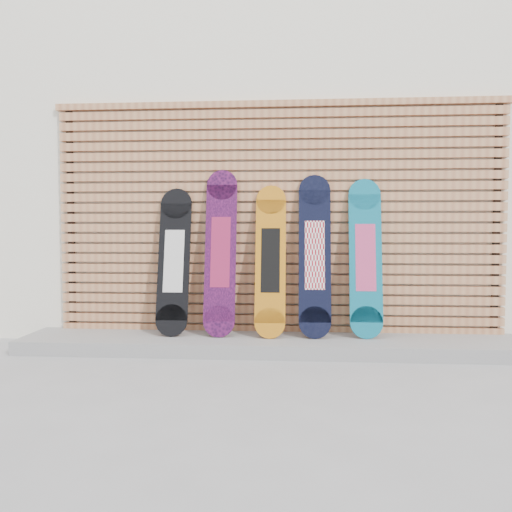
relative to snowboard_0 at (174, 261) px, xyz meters
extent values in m
plane|color=gray|center=(1.10, -0.78, -0.80)|extent=(80.00, 80.00, 0.00)
cube|color=white|center=(1.60, 2.72, 1.00)|extent=(12.00, 5.00, 3.60)
cube|color=gray|center=(0.95, -0.10, -0.74)|extent=(4.60, 0.70, 0.12)
cube|color=#B07049|center=(0.95, 0.19, -0.66)|extent=(4.20, 0.05, 0.08)
cube|color=#B07049|center=(0.95, 0.19, -0.56)|extent=(4.20, 0.05, 0.08)
cube|color=#B07049|center=(0.95, 0.19, -0.47)|extent=(4.20, 0.05, 0.07)
cube|color=#B07049|center=(0.95, 0.19, -0.37)|extent=(4.20, 0.05, 0.07)
cube|color=#B07049|center=(0.95, 0.19, -0.27)|extent=(4.20, 0.05, 0.07)
cube|color=#B07049|center=(0.95, 0.19, -0.18)|extent=(4.20, 0.05, 0.07)
cube|color=#B07049|center=(0.95, 0.19, -0.08)|extent=(4.20, 0.05, 0.07)
cube|color=#B07049|center=(0.95, 0.19, 0.02)|extent=(4.20, 0.05, 0.07)
cube|color=#B07049|center=(0.95, 0.19, 0.11)|extent=(4.20, 0.05, 0.07)
cube|color=#B07049|center=(0.95, 0.19, 0.21)|extent=(4.20, 0.05, 0.08)
cube|color=#B07049|center=(0.95, 0.19, 0.31)|extent=(4.20, 0.05, 0.08)
cube|color=#B07049|center=(0.95, 0.19, 0.41)|extent=(4.20, 0.05, 0.08)
cube|color=#B07049|center=(0.95, 0.19, 0.50)|extent=(4.20, 0.05, 0.08)
cube|color=#B07049|center=(0.95, 0.19, 0.60)|extent=(4.20, 0.05, 0.08)
cube|color=#B07049|center=(0.95, 0.19, 0.70)|extent=(4.20, 0.05, 0.08)
cube|color=#B07049|center=(0.95, 0.19, 0.79)|extent=(4.20, 0.05, 0.08)
cube|color=#B07049|center=(0.95, 0.19, 0.89)|extent=(4.20, 0.05, 0.08)
cube|color=#B07049|center=(0.95, 0.19, 0.99)|extent=(4.20, 0.05, 0.08)
cube|color=#B07049|center=(0.95, 0.19, 1.08)|extent=(4.20, 0.05, 0.08)
cube|color=#B07049|center=(0.95, 0.19, 1.18)|extent=(4.20, 0.05, 0.08)
cube|color=#B07049|center=(0.95, 0.19, 1.28)|extent=(4.20, 0.05, 0.08)
cube|color=#B07049|center=(0.95, 0.19, 1.38)|extent=(4.20, 0.05, 0.08)
cube|color=black|center=(-1.07, 0.21, 0.32)|extent=(0.06, 0.04, 2.23)
cube|color=black|center=(2.97, 0.21, 0.32)|extent=(0.06, 0.04, 2.23)
cube|color=#B07049|center=(0.95, 0.19, 1.47)|extent=(4.26, 0.07, 0.06)
cube|color=black|center=(0.00, 0.00, 0.00)|extent=(0.30, 0.26, 1.07)
cylinder|color=black|center=(0.00, -0.12, -0.53)|extent=(0.30, 0.08, 0.29)
cylinder|color=black|center=(0.00, 0.12, 0.53)|extent=(0.30, 0.08, 0.29)
cube|color=silver|center=(0.00, 0.00, 0.00)|extent=(0.18, 0.15, 0.58)
cube|color=black|center=(0.44, 0.00, 0.09)|extent=(0.29, 0.26, 1.25)
cylinder|color=black|center=(0.44, -0.12, -0.54)|extent=(0.29, 0.08, 0.29)
cylinder|color=black|center=(0.44, 0.12, 0.71)|extent=(0.29, 0.08, 0.29)
cube|color=#921D48|center=(0.44, 0.00, 0.09)|extent=(0.18, 0.15, 0.65)
cube|color=#BF7214|center=(0.90, -0.01, 0.01)|extent=(0.28, 0.28, 1.12)
cylinder|color=#BF7214|center=(0.90, -0.14, -0.54)|extent=(0.28, 0.08, 0.27)
cylinder|color=#BF7214|center=(0.90, 0.12, 0.57)|extent=(0.28, 0.08, 0.27)
cube|color=black|center=(0.90, -0.01, 0.01)|extent=(0.17, 0.16, 0.59)
cube|color=black|center=(1.30, 0.00, 0.06)|extent=(0.29, 0.26, 1.20)
cylinder|color=black|center=(1.30, -0.12, -0.54)|extent=(0.29, 0.08, 0.29)
cylinder|color=black|center=(1.30, 0.12, 0.65)|extent=(0.29, 0.08, 0.29)
cube|color=white|center=(1.30, 0.00, 0.06)|extent=(0.18, 0.15, 0.62)
cube|color=#0D6883|center=(1.75, 0.02, 0.04)|extent=(0.29, 0.23, 1.15)
cylinder|color=#0D6883|center=(1.75, -0.09, -0.53)|extent=(0.29, 0.07, 0.29)
cylinder|color=#0D6883|center=(1.75, 0.12, 0.61)|extent=(0.29, 0.07, 0.29)
cube|color=#D54B81|center=(1.75, 0.02, 0.04)|extent=(0.18, 0.14, 0.61)
camera|label=1|loc=(1.08, -4.54, 0.29)|focal=35.00mm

